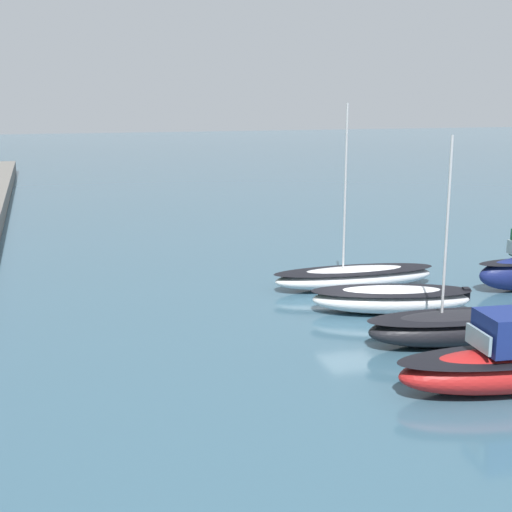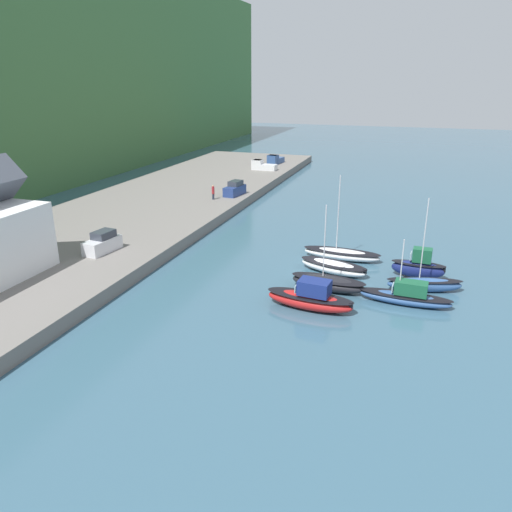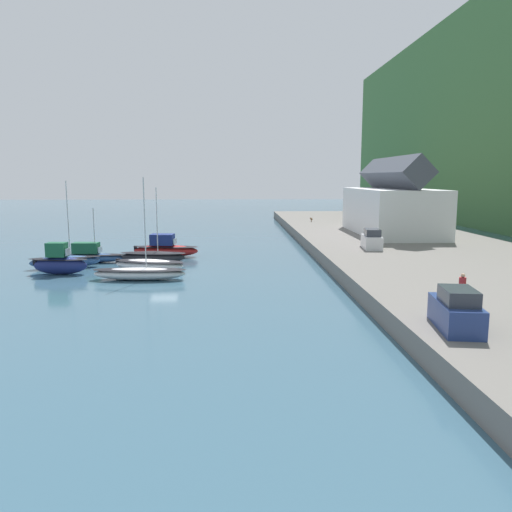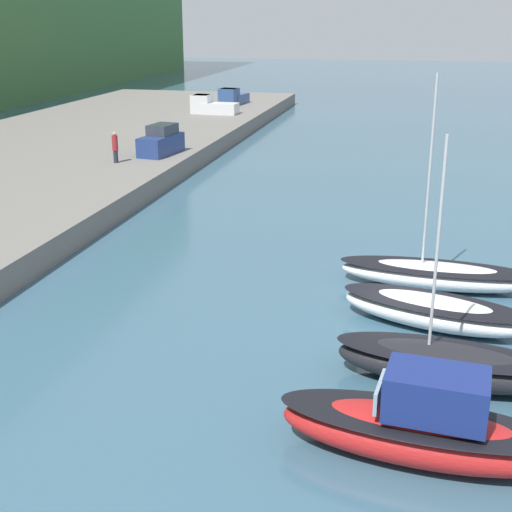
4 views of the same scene
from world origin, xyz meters
The scene contains 14 objects.
ground_plane centered at (0.00, 0.00, 0.00)m, with size 320.00×320.00×0.00m, color #385B70.
quay_promenade centered at (0.00, 27.60, 0.67)m, with size 132.49×23.87×1.33m.
moored_boat_0 centered at (-9.65, -1.14, 0.95)m, with size 3.03×7.70×2.59m.
moored_boat_1 centered at (-5.35, -1.81, 0.70)m, with size 2.95×7.12×7.92m.
moored_boat_2 centered at (-0.90, -1.51, 0.61)m, with size 4.19×7.45×1.14m.
moored_boat_3 centered at (3.24, -1.64, 0.59)m, with size 2.69×8.38×8.98m.
moored_boat_4 centered at (-6.19, -8.71, 0.75)m, with size 2.23×7.87×5.75m.
moored_boat_5 centered at (-2.82, -10.12, 0.69)m, with size 3.18×6.94×8.62m.
moored_boat_6 centered at (0.45, -9.50, 1.11)m, with size 1.88×5.16×2.99m.
parked_car_0 centered at (22.85, 17.97, 2.25)m, with size 4.42×2.39×2.16m.
parked_car_1 centered at (-5.94, 21.56, 2.25)m, with size 4.38×2.27×2.16m.
pickup_truck_0 centered at (45.12, 20.77, 2.15)m, with size 2.09×4.77×1.90m.
pickup_truck_1 centered at (52.87, 20.51, 2.15)m, with size 4.95×2.59×1.90m.
person_on_quay centered at (19.14, 19.96, 2.43)m, with size 0.40×0.40×2.14m.
Camera 2 is at (-47.06, -8.89, 18.35)m, focal length 35.00 mm.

